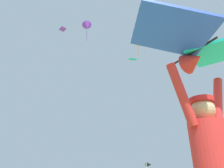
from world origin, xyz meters
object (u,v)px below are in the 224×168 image
(distant_kite_teal_far_center, at_px, (133,59))
(marker_flag, at_px, (149,167))
(held_stunt_kite, at_px, (196,48))
(distant_kite_purple_mid_left, at_px, (87,27))
(distant_kite_orange_low_right, at_px, (138,44))
(distant_kite_purple_high_right, at_px, (63,29))

(distant_kite_teal_far_center, relative_size, marker_flag, 0.60)
(held_stunt_kite, height_order, distant_kite_teal_far_center, distant_kite_teal_far_center)
(distant_kite_teal_far_center, relative_size, distant_kite_purple_mid_left, 0.45)
(distant_kite_teal_far_center, bearing_deg, distant_kite_purple_mid_left, 159.58)
(distant_kite_teal_far_center, bearing_deg, distant_kite_orange_low_right, 58.11)
(distant_kite_teal_far_center, height_order, distant_kite_purple_mid_left, distant_kite_purple_mid_left)
(distant_kite_purple_high_right, relative_size, distant_kite_teal_far_center, 1.03)
(distant_kite_purple_mid_left, bearing_deg, held_stunt_kite, -97.20)
(distant_kite_purple_high_right, distance_m, distant_kite_orange_low_right, 11.99)
(distant_kite_purple_high_right, xyz_separation_m, distant_kite_teal_far_center, (5.93, -9.67, -9.30))
(distant_kite_purple_mid_left, height_order, marker_flag, distant_kite_purple_mid_left)
(distant_kite_purple_high_right, xyz_separation_m, distant_kite_orange_low_right, (11.98, 0.05, 0.43))
(held_stunt_kite, relative_size, distant_kite_teal_far_center, 1.64)
(distant_kite_purple_high_right, distance_m, distant_kite_purple_mid_left, 10.01)
(distant_kite_purple_high_right, height_order, distant_kite_teal_far_center, distant_kite_purple_high_right)
(distant_kite_teal_far_center, height_order, marker_flag, distant_kite_teal_far_center)
(distant_kite_orange_low_right, distance_m, marker_flag, 25.30)
(distant_kite_purple_high_right, bearing_deg, marker_flag, -73.73)
(held_stunt_kite, bearing_deg, marker_flag, 63.81)
(distant_kite_teal_far_center, xyz_separation_m, marker_flag, (-1.75, -4.65, -9.57))
(distant_kite_orange_low_right, bearing_deg, distant_kite_purple_high_right, -179.74)
(distant_kite_orange_low_right, bearing_deg, marker_flag, -118.49)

